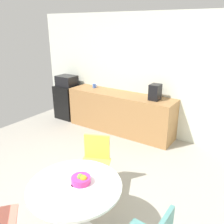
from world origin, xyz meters
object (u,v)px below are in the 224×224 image
(mini_fridge, at_px, (68,102))
(microwave, at_px, (67,81))
(mug_white, at_px, (155,98))
(chair_yellow, at_px, (96,157))
(fruit_bowl, at_px, (81,179))
(mug_green, at_px, (94,86))
(coffee_maker, at_px, (155,92))
(round_table, at_px, (75,196))

(mini_fridge, bearing_deg, microwave, 0.00)
(mini_fridge, bearing_deg, mug_white, -0.39)
(mini_fridge, relative_size, mug_white, 6.65)
(chair_yellow, bearing_deg, fruit_bowl, -62.68)
(mug_green, bearing_deg, coffee_maker, -3.45)
(round_table, relative_size, fruit_bowl, 4.80)
(coffee_maker, bearing_deg, round_table, -83.26)
(round_table, bearing_deg, coffee_maker, 96.74)
(microwave, height_order, mug_green, microwave)
(round_table, distance_m, mug_green, 3.51)
(mini_fridge, height_order, coffee_maker, coffee_maker)
(mini_fridge, xyz_separation_m, coffee_maker, (2.44, 0.00, 0.63))
(fruit_bowl, distance_m, mug_white, 2.74)
(mini_fridge, relative_size, microwave, 1.79)
(mini_fridge, distance_m, coffee_maker, 2.52)
(chair_yellow, xyz_separation_m, mug_green, (-1.58, 2.04, 0.43))
(fruit_bowl, relative_size, mug_white, 1.65)
(round_table, relative_size, chair_yellow, 1.23)
(chair_yellow, distance_m, mug_green, 2.62)
(microwave, height_order, fruit_bowl, microwave)
(microwave, xyz_separation_m, round_table, (2.77, -2.80, -0.41))
(fruit_bowl, xyz_separation_m, coffee_maker, (-0.36, 2.73, 0.30))
(chair_yellow, xyz_separation_m, mug_white, (0.06, 1.93, 0.43))
(mini_fridge, bearing_deg, round_table, -45.32)
(microwave, distance_m, mug_green, 0.82)
(round_table, xyz_separation_m, fruit_bowl, (0.03, 0.07, 0.19))
(microwave, xyz_separation_m, fruit_bowl, (2.80, -2.73, -0.22))
(mini_fridge, relative_size, mug_green, 6.65)
(fruit_bowl, distance_m, coffee_maker, 2.77)
(microwave, relative_size, coffee_maker, 1.50)
(microwave, bearing_deg, fruit_bowl, -44.26)
(round_table, bearing_deg, mini_fridge, 134.68)
(microwave, distance_m, fruit_bowl, 3.91)
(mini_fridge, height_order, mug_white, mug_white)
(mini_fridge, distance_m, round_table, 3.94)
(round_table, distance_m, mug_white, 2.82)
(fruit_bowl, bearing_deg, round_table, -115.25)
(microwave, relative_size, fruit_bowl, 2.25)
(mug_green, bearing_deg, mug_white, -4.00)
(chair_yellow, distance_m, mug_white, 1.98)
(microwave, xyz_separation_m, mug_white, (2.45, -0.02, -0.04))
(mug_white, bearing_deg, mug_green, 176.00)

